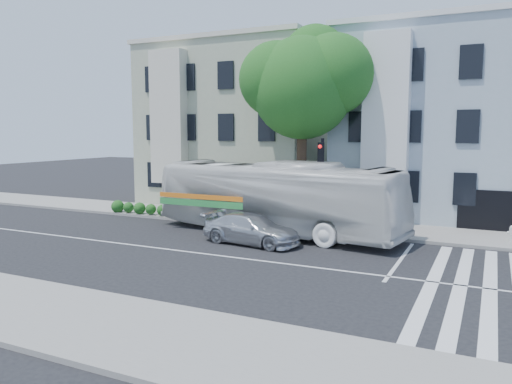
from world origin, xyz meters
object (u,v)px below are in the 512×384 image
Objects in this scene: traffic_signal at (321,173)px; bus at (276,198)px; fire_hydrant at (512,233)px; sedan at (251,229)px.

bus is at bearing 176.76° from traffic_signal.
fire_hydrant is at bearing -11.57° from traffic_signal.
sedan is 11.93m from fire_hydrant.
sedan is (-0.09, -2.60, -1.15)m from bus.
traffic_signal is at bearing -169.17° from fire_hydrant.
sedan is 0.98× the size of traffic_signal.
sedan reaches higher than fire_hydrant.
traffic_signal reaches higher than bus.
bus is 17.79× the size of fire_hydrant.
bus is 2.84m from sedan.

